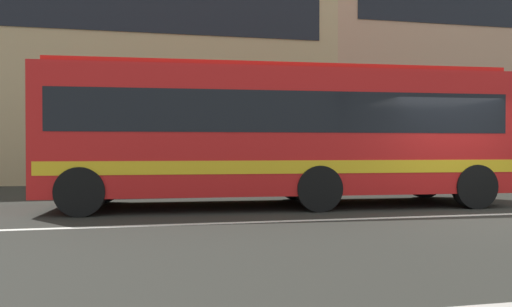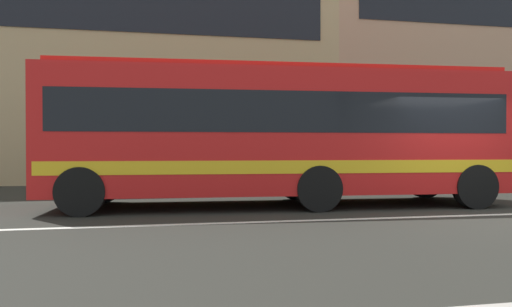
# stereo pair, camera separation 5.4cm
# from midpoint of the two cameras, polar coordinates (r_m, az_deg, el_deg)

# --- Properties ---
(ground_plane) EXTENTS (160.00, 160.00, 0.00)m
(ground_plane) POSITION_cam_midpoint_polar(r_m,az_deg,el_deg) (10.34, 26.14, -7.03)
(ground_plane) COLOR #292924
(lane_centre_line) EXTENTS (60.00, 0.16, 0.01)m
(lane_centre_line) POSITION_cam_midpoint_polar(r_m,az_deg,el_deg) (10.34, 26.14, -7.01)
(lane_centre_line) COLOR silver
(lane_centre_line) RESTS_ON ground_plane
(hedge_row_far) EXTENTS (22.67, 1.10, 1.18)m
(hedge_row_far) POSITION_cam_midpoint_polar(r_m,az_deg,el_deg) (17.14, 24.09, -1.98)
(hedge_row_far) COLOR #154C18
(hedge_row_far) RESTS_ON ground_plane
(apartment_block_left) EXTENTS (20.29, 8.75, 11.93)m
(apartment_block_left) POSITION_cam_midpoint_polar(r_m,az_deg,el_deg) (22.63, -19.41, 12.38)
(apartment_block_left) COLOR tan
(apartment_block_left) RESTS_ON ground_plane
(apartment_block_right) EXTENTS (21.50, 8.75, 13.97)m
(apartment_block_right) POSITION_cam_midpoint_polar(r_m,az_deg,el_deg) (28.61, 28.10, 11.94)
(apartment_block_right) COLOR tan
(apartment_block_right) RESTS_ON ground_plane
(transit_bus) EXTENTS (10.71, 3.04, 3.24)m
(transit_bus) POSITION_cam_midpoint_polar(r_m,az_deg,el_deg) (10.80, 3.16, 2.86)
(transit_bus) COLOR red
(transit_bus) RESTS_ON ground_plane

